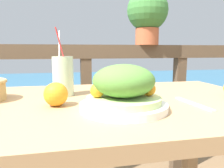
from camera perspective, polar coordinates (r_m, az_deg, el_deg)
patio_table at (r=0.78m, az=-1.88°, el=-12.28°), size 1.18×0.72×0.77m
railing_fence at (r=1.48m, az=-6.74°, el=-1.46°), size 2.80×0.08×0.98m
sea_backdrop at (r=4.03m, az=-9.72°, el=-2.28°), size 12.00×4.00×0.35m
salad_plate at (r=0.62m, az=3.06°, el=-1.68°), size 0.25×0.25×0.13m
drink_glass at (r=0.84m, az=-12.66°, el=2.07°), size 0.08×0.08×0.25m
potted_plant at (r=1.57m, az=9.25°, el=17.72°), size 0.28×0.28×0.37m
knife at (r=0.74m, az=20.45°, el=-4.84°), size 0.03×0.18×0.00m
orange_near_glass at (r=0.69m, az=-14.45°, el=-2.61°), size 0.07×0.07×0.07m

